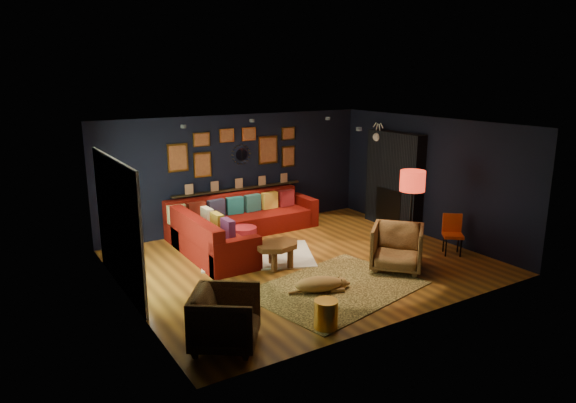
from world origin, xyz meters
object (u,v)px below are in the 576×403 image
orange_chair (452,231)px  dog (319,281)px  sectional (232,227)px  gold_stool (326,314)px  pouf (244,235)px  armchair_left (226,316)px  coffee_table (278,248)px  floor_lamp (412,185)px  armchair_right (397,246)px

orange_chair → dog: (-3.33, -0.15, -0.28)m
sectional → gold_stool: bearing=-97.4°
pouf → armchair_left: 4.11m
sectional → pouf: size_ratio=6.33×
coffee_table → armchair_left: 2.85m
sectional → coffee_table: size_ratio=3.28×
armchair_left → sectional: bearing=8.6°
floor_lamp → dog: size_ratio=1.58×
coffee_table → dog: bearing=-89.0°
gold_stool → orange_chair: orange_chair is taller
pouf → gold_stool: (-0.67, -3.85, 0.01)m
sectional → dog: 3.10m
armchair_right → pouf: bearing=170.5°
armchair_right → floor_lamp: bearing=76.0°
sectional → armchair_right: 3.55m
pouf → floor_lamp: bearing=-44.6°
pouf → orange_chair: 4.21m
armchair_left → floor_lamp: floor_lamp is taller
armchair_left → dog: bearing=-34.0°
orange_chair → coffee_table: bearing=-160.2°
gold_stool → floor_lamp: 3.62m
dog → orange_chair: bearing=21.9°
sectional → dog: sectional is taller
armchair_right → armchair_left: bearing=-119.8°
coffee_table → floor_lamp: 2.80m
armchair_left → orange_chair: size_ratio=1.08×
gold_stool → floor_lamp: (3.06, 1.50, 1.24)m
sectional → armchair_left: (-1.94, -3.86, 0.11)m
gold_stool → orange_chair: size_ratio=0.53×
sectional → armchair_right: (1.87, -3.01, 0.13)m
dog → pouf: bearing=108.3°
gold_stool → floor_lamp: size_ratio=0.25×
sectional → coffee_table: bearing=-88.2°
sectional → gold_stool: 4.20m
gold_stool → dog: bearing=59.7°
armchair_right → orange_chair: size_ratio=1.15×
sectional → coffee_table: 1.82m
armchair_right → sectional: bearing=169.5°
armchair_right → floor_lamp: floor_lamp is taller
armchair_left → armchair_right: (3.81, 0.85, 0.03)m
pouf → dog: pouf is taller
coffee_table → armchair_right: (1.81, -1.19, 0.06)m
armchair_left → pouf: bearing=5.1°
armchair_left → dog: armchair_left is taller
armchair_right → gold_stool: bearing=-106.9°
gold_stool → floor_lamp: floor_lamp is taller
coffee_table → orange_chair: orange_chair is taller
coffee_table → orange_chair: (3.35, -1.12, 0.07)m
coffee_table → floor_lamp: floor_lamp is taller
coffee_table → dog: (0.02, -1.28, -0.20)m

